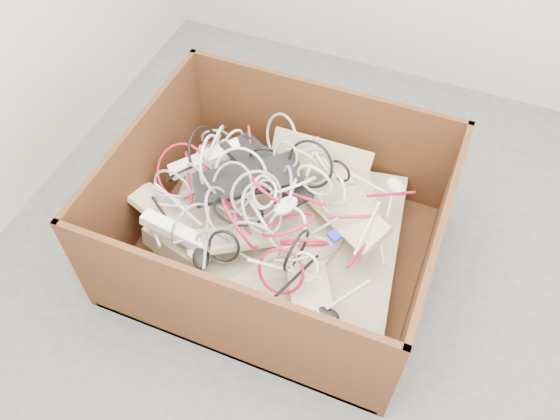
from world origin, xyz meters
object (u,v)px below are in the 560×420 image
at_px(cardboard_box, 274,235).
at_px(vga_plug, 334,236).
at_px(power_strip_left, 205,159).
at_px(power_strip_right, 177,232).

relative_size(cardboard_box, vga_plug, 28.40).
distance_m(power_strip_left, power_strip_right, 0.38).
relative_size(power_strip_left, vga_plug, 7.15).
bearing_deg(power_strip_right, vga_plug, 21.80).
bearing_deg(vga_plug, power_strip_right, -129.93).
xyz_separation_m(power_strip_left, vga_plug, (0.64, -0.16, -0.02)).
distance_m(cardboard_box, power_strip_left, 0.44).
xyz_separation_m(power_strip_left, power_strip_right, (0.06, -0.37, -0.03)).
bearing_deg(cardboard_box, power_strip_right, -138.46).
relative_size(power_strip_left, power_strip_right, 1.08).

